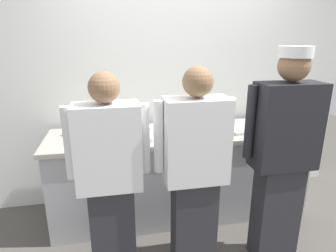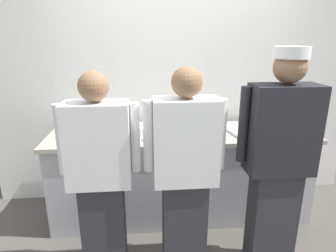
# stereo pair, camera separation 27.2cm
# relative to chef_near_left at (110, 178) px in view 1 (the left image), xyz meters

# --- Properties ---
(ground_plane) EXTENTS (9.00, 9.00, 0.00)m
(ground_plane) POSITION_rel_chef_near_left_xyz_m (0.69, 0.36, -0.83)
(ground_plane) COLOR #514C47
(wall_back) EXTENTS (4.01, 0.10, 2.93)m
(wall_back) POSITION_rel_chef_near_left_xyz_m (0.69, 1.20, 0.63)
(wall_back) COLOR white
(wall_back) RESTS_ON ground
(prep_counter) EXTENTS (2.56, 0.69, 0.89)m
(prep_counter) POSITION_rel_chef_near_left_xyz_m (0.69, 0.73, -0.38)
(prep_counter) COLOR #B2B2B7
(prep_counter) RESTS_ON ground
(chef_near_left) EXTENTS (0.58, 0.24, 1.58)m
(chef_near_left) POSITION_rel_chef_near_left_xyz_m (0.00, 0.00, 0.00)
(chef_near_left) COLOR #2D2D33
(chef_near_left) RESTS_ON ground
(chef_center) EXTENTS (0.59, 0.24, 1.60)m
(chef_center) POSITION_rel_chef_near_left_xyz_m (0.61, -0.04, 0.01)
(chef_center) COLOR #2D2D33
(chef_center) RESTS_ON ground
(chef_far_right) EXTENTS (0.62, 0.24, 1.72)m
(chef_far_right) POSITION_rel_chef_near_left_xyz_m (1.31, -0.04, 0.09)
(chef_far_right) COLOR #2D2D33
(chef_far_right) RESTS_ON ground
(plate_stack_front) EXTENTS (0.23, 0.23, 0.06)m
(plate_stack_front) POSITION_rel_chef_near_left_xyz_m (-0.21, 0.66, 0.09)
(plate_stack_front) COLOR white
(plate_stack_front) RESTS_ON prep_counter
(plate_stack_rear) EXTENTS (0.24, 0.24, 0.07)m
(plate_stack_rear) POSITION_rel_chef_near_left_xyz_m (0.29, 0.77, 0.09)
(plate_stack_rear) COLOR white
(plate_stack_rear) RESTS_ON prep_counter
(mixing_bowl_steel) EXTENTS (0.37, 0.37, 0.11)m
(mixing_bowl_steel) POSITION_rel_chef_near_left_xyz_m (0.86, 0.71, 0.11)
(mixing_bowl_steel) COLOR #B7BABF
(mixing_bowl_steel) RESTS_ON prep_counter
(sheet_tray) EXTENTS (0.53, 0.40, 0.02)m
(sheet_tray) POSITION_rel_chef_near_left_xyz_m (1.38, 0.71, 0.07)
(sheet_tray) COLOR #B7BABF
(sheet_tray) RESTS_ON prep_counter
(squeeze_bottle_primary) EXTENTS (0.06, 0.06, 0.18)m
(squeeze_bottle_primary) POSITION_rel_chef_near_left_xyz_m (1.66, 0.56, 0.14)
(squeeze_bottle_primary) COLOR #E5E066
(squeeze_bottle_primary) RESTS_ON prep_counter
(squeeze_bottle_secondary) EXTENTS (0.06, 0.06, 0.18)m
(squeeze_bottle_secondary) POSITION_rel_chef_near_left_xyz_m (0.14, 0.67, 0.15)
(squeeze_bottle_secondary) COLOR #56A333
(squeeze_bottle_secondary) RESTS_ON prep_counter
(squeeze_bottle_spare) EXTENTS (0.06, 0.06, 0.18)m
(squeeze_bottle_spare) POSITION_rel_chef_near_left_xyz_m (1.66, 0.86, 0.14)
(squeeze_bottle_spare) COLOR #56A333
(squeeze_bottle_spare) RESTS_ON prep_counter
(ramekin_red_sauce) EXTENTS (0.11, 0.11, 0.04)m
(ramekin_red_sauce) POSITION_rel_chef_near_left_xyz_m (0.48, 0.63, 0.08)
(ramekin_red_sauce) COLOR white
(ramekin_red_sauce) RESTS_ON prep_counter
(ramekin_orange_sauce) EXTENTS (0.09, 0.09, 0.04)m
(ramekin_orange_sauce) POSITION_rel_chef_near_left_xyz_m (0.36, 0.53, 0.08)
(ramekin_orange_sauce) COLOR white
(ramekin_orange_sauce) RESTS_ON prep_counter
(ramekin_green_sauce) EXTENTS (0.09, 0.09, 0.04)m
(ramekin_green_sauce) POSITION_rel_chef_near_left_xyz_m (-0.39, 0.84, 0.08)
(ramekin_green_sauce) COLOR white
(ramekin_green_sauce) RESTS_ON prep_counter
(ramekin_yellow_sauce) EXTENTS (0.09, 0.09, 0.05)m
(ramekin_yellow_sauce) POSITION_rel_chef_near_left_xyz_m (-0.04, 0.92, 0.08)
(ramekin_yellow_sauce) COLOR white
(ramekin_yellow_sauce) RESTS_ON prep_counter
(chefs_knife) EXTENTS (0.28, 0.03, 0.02)m
(chefs_knife) POSITION_rel_chef_near_left_xyz_m (0.54, 0.70, 0.06)
(chefs_knife) COLOR #B7BABF
(chefs_knife) RESTS_ON prep_counter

